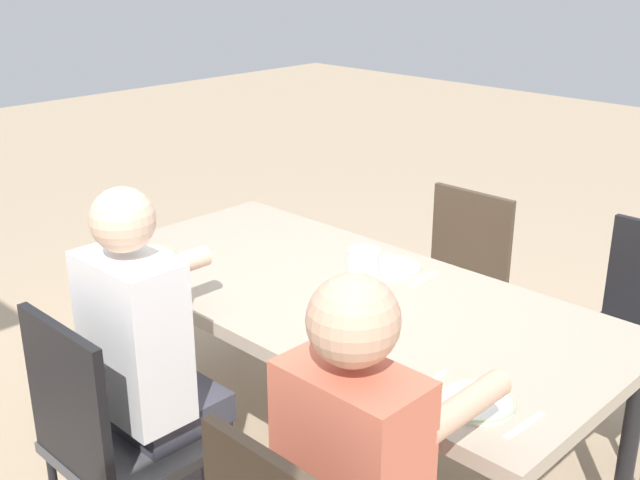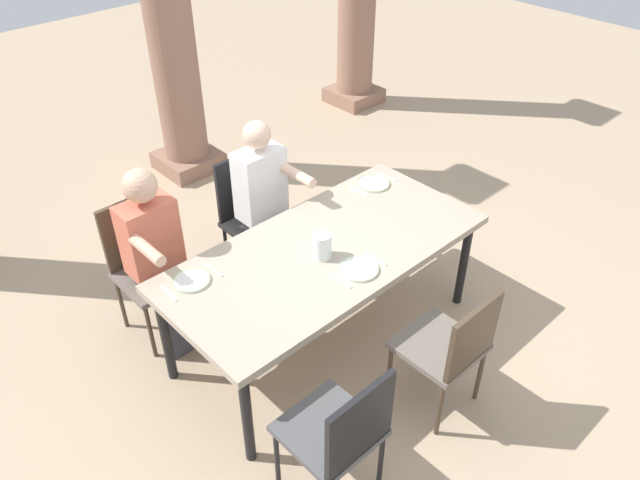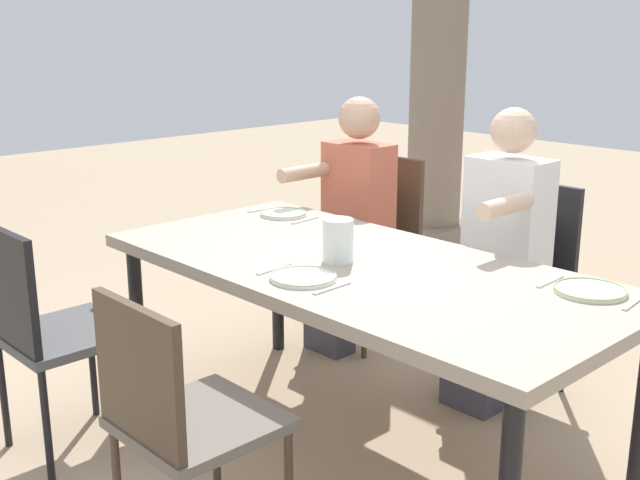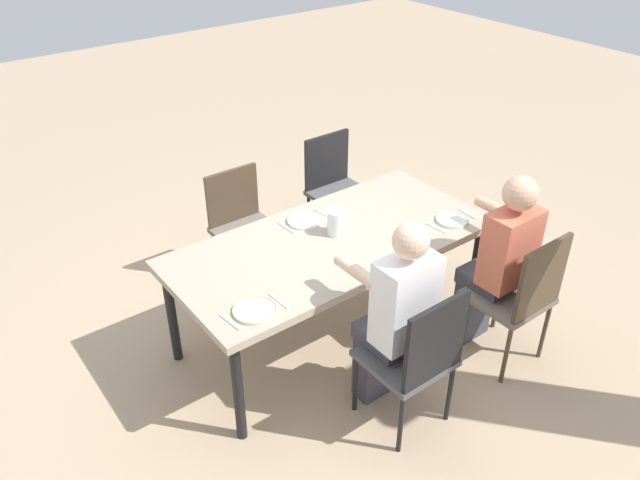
{
  "view_description": "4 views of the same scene",
  "coord_description": "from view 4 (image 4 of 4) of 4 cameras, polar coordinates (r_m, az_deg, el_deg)",
  "views": [
    {
      "loc": [
        -1.75,
        1.91,
        1.92
      ],
      "look_at": [
        0.14,
        -0.04,
        0.9
      ],
      "focal_mm": 44.12,
      "sensor_mm": 36.0,
      "label": 1
    },
    {
      "loc": [
        -2.06,
        -2.16,
        3.04
      ],
      "look_at": [
        -0.05,
        -0.0,
        0.84
      ],
      "focal_mm": 34.56,
      "sensor_mm": 36.0,
      "label": 2
    },
    {
      "loc": [
        1.96,
        -2.06,
        1.62
      ],
      "look_at": [
        -0.11,
        -0.1,
        0.84
      ],
      "focal_mm": 44.7,
      "sensor_mm": 36.0,
      "label": 3
    },
    {
      "loc": [
        2.06,
        2.61,
        2.85
      ],
      "look_at": [
        0.06,
        -0.04,
        0.76
      ],
      "focal_mm": 35.36,
      "sensor_mm": 36.0,
      "label": 4
    }
  ],
  "objects": [
    {
      "name": "diner_woman_green",
      "position": [
        3.47,
        6.8,
        -6.72
      ],
      "size": [
        0.35,
        0.49,
        1.28
      ],
      "color": "#3F3F4C",
      "rests_on": "ground"
    },
    {
      "name": "plate_1",
      "position": [
        4.12,
        -1.32,
        1.82
      ],
      "size": [
        0.24,
        0.24,
        0.02
      ],
      "color": "white",
      "rests_on": "dining_table"
    },
    {
      "name": "chair_mid_north",
      "position": [
        3.47,
        8.79,
        -10.21
      ],
      "size": [
        0.44,
        0.44,
        0.94
      ],
      "color": "#4F4F50",
      "rests_on": "ground"
    },
    {
      "name": "fork_0",
      "position": [
        4.32,
        13.2,
        2.33
      ],
      "size": [
        0.02,
        0.17,
        0.01
      ],
      "primitive_type": "cube",
      "rotation": [
        0.0,
        0.0,
        -0.05
      ],
      "color": "silver",
      "rests_on": "dining_table"
    },
    {
      "name": "ground_plane",
      "position": [
        4.38,
        0.95,
        -8.34
      ],
      "size": [
        16.0,
        16.0,
        0.0
      ],
      "primitive_type": "plane",
      "color": "tan"
    },
    {
      "name": "spoon_2",
      "position": [
        3.31,
        -8.14,
        -7.36
      ],
      "size": [
        0.04,
        0.17,
        0.01
      ],
      "primitive_type": "cube",
      "rotation": [
        0.0,
        0.0,
        0.12
      ],
      "color": "silver",
      "rests_on": "dining_table"
    },
    {
      "name": "diner_man_white",
      "position": [
        4.03,
        15.87,
        -1.65
      ],
      "size": [
        0.35,
        0.49,
        1.27
      ],
      "color": "#3F3F4C",
      "rests_on": "ground"
    },
    {
      "name": "fork_2",
      "position": [
        3.43,
        -3.79,
        -5.48
      ],
      "size": [
        0.02,
        0.17,
        0.01
      ],
      "primitive_type": "cube",
      "rotation": [
        0.0,
        0.0,
        0.05
      ],
      "color": "silver",
      "rests_on": "dining_table"
    },
    {
      "name": "plate_2",
      "position": [
        3.36,
        -5.93,
        -6.33
      ],
      "size": [
        0.24,
        0.24,
        0.02
      ],
      "color": "silver",
      "rests_on": "dining_table"
    },
    {
      "name": "dining_table",
      "position": [
        3.96,
        1.04,
        -0.71
      ],
      "size": [
        2.06,
        0.96,
        0.75
      ],
      "color": "tan",
      "rests_on": "ground"
    },
    {
      "name": "spoon_0",
      "position": [
        4.12,
        10.45,
        1.1
      ],
      "size": [
        0.03,
        0.17,
        0.01
      ],
      "primitive_type": "cube",
      "rotation": [
        0.0,
        0.0,
        0.09
      ],
      "color": "silver",
      "rests_on": "dining_table"
    },
    {
      "name": "spoon_1",
      "position": [
        4.05,
        -3.04,
        1.1
      ],
      "size": [
        0.02,
        0.17,
        0.01
      ],
      "primitive_type": "cube",
      "rotation": [
        0.0,
        0.0,
        0.03
      ],
      "color": "silver",
      "rests_on": "dining_table"
    },
    {
      "name": "fork_1",
      "position": [
        4.2,
        0.34,
        2.38
      ],
      "size": [
        0.03,
        0.17,
        0.01
      ],
      "primitive_type": "cube",
      "rotation": [
        0.0,
        0.0,
        0.1
      ],
      "color": "silver",
      "rests_on": "dining_table"
    },
    {
      "name": "water_pitcher",
      "position": [
        3.96,
        1.47,
        1.51
      ],
      "size": [
        0.12,
        0.12,
        0.16
      ],
      "color": "white",
      "rests_on": "dining_table"
    },
    {
      "name": "plate_0",
      "position": [
        4.21,
        11.87,
        1.8
      ],
      "size": [
        0.22,
        0.22,
        0.02
      ],
      "color": "white",
      "rests_on": "dining_table"
    },
    {
      "name": "chair_mid_south",
      "position": [
        4.64,
        -7.05,
        1.68
      ],
      "size": [
        0.44,
        0.44,
        0.87
      ],
      "color": "#6A6158",
      "rests_on": "ground"
    },
    {
      "name": "chair_west_south",
      "position": [
        5.06,
        1.43,
        5.06
      ],
      "size": [
        0.44,
        0.44,
        0.92
      ],
      "color": "#4F4F50",
      "rests_on": "ground"
    },
    {
      "name": "chair_west_north",
      "position": [
        4.02,
        17.7,
        -4.6
      ],
      "size": [
        0.44,
        0.44,
        0.95
      ],
      "color": "#6A6158",
      "rests_on": "ground"
    }
  ]
}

